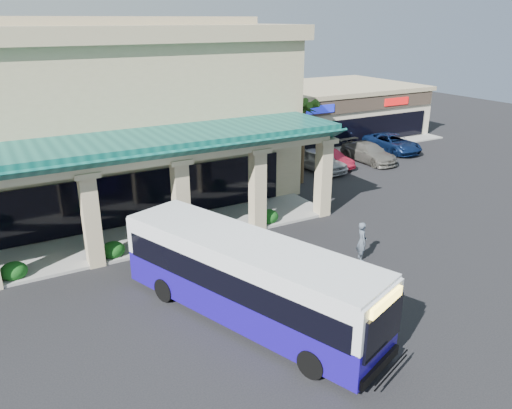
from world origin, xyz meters
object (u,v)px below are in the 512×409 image
car_silver (319,160)px  car_white (330,159)px  car_gray (392,143)px  pedestrian (362,241)px  car_red (369,153)px  transit_bus (247,281)px

car_silver → car_white: bearing=7.2°
car_white → car_gray: 7.98m
pedestrian → car_red: pedestrian is taller
car_silver → car_gray: (9.23, 1.62, -0.04)m
car_red → car_silver: bearing=178.5°
pedestrian → car_gray: pedestrian is taller
transit_bus → car_silver: bearing=25.8°
car_silver → car_red: bearing=-7.3°
car_white → car_gray: (7.88, 1.25, 0.10)m
transit_bus → pedestrian: transit_bus is taller
transit_bus → car_white: (16.14, 15.74, -0.98)m
car_red → car_gray: (4.13, 1.55, 0.01)m
transit_bus → car_white: transit_bus is taller
car_silver → transit_bus: bearing=-142.0°
car_white → car_gray: bearing=0.4°
transit_bus → car_white: size_ratio=2.86×
pedestrian → car_white: 16.51m
car_white → car_red: size_ratio=0.78×
car_red → car_white: bearing=173.2°
transit_bus → car_gray: (24.02, 16.99, -0.88)m
pedestrian → car_silver: 15.51m
car_red → transit_bus: bearing=-144.4°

